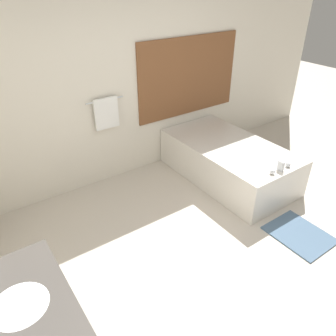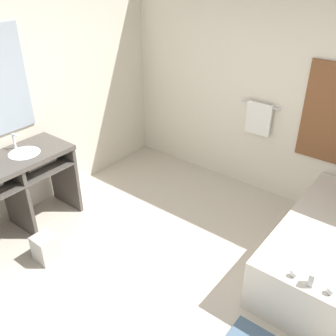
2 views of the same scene
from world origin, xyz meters
The scene contains 4 objects.
ground_plane centered at (0.00, 0.00, 0.00)m, with size 16.00×16.00×0.00m, color beige.
wall_back_with_blinds centered at (0.04, 2.23, 1.34)m, with size 7.40×0.13×2.70m.
bathtub centered at (1.04, 1.26, 0.29)m, with size 1.00×1.86×0.64m.
bath_mat centered at (0.87, -0.09, 0.01)m, with size 0.54×0.65×0.02m.
Camera 1 is at (-1.90, -1.48, 2.52)m, focal length 35.00 mm.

